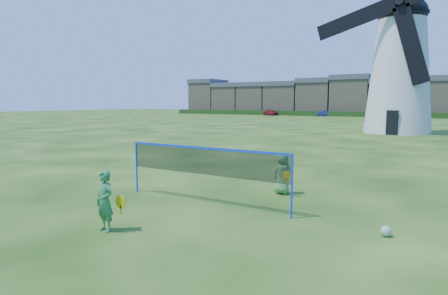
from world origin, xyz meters
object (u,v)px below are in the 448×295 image
object	(u,v)px
player_boy	(283,174)
play_ball	(386,231)
badminton_net	(204,162)
car_left	(271,113)
car_right	(326,113)
windmill	(400,65)
player_girl	(105,201)

from	to	relation	value
player_boy	play_ball	bearing A→B (deg)	147.79
badminton_net	car_left	size ratio (longest dim) A/B	1.40
car_right	windmill	bearing A→B (deg)	-177.57
play_ball	car_left	xyz separation A→B (m)	(-32.32, 64.46, 0.50)
windmill	badminton_net	distance (m)	29.28
windmill	car_right	size ratio (longest dim) A/B	5.07
player_boy	car_left	distance (m)	68.65
play_ball	car_left	distance (m)	72.11
car_left	car_right	distance (m)	11.20
windmill	car_right	world-z (taller)	windmill
windmill	player_boy	distance (m)	27.26
badminton_net	player_girl	world-z (taller)	badminton_net
car_left	player_girl	bearing A→B (deg)	-135.83
windmill	play_ball	bearing A→B (deg)	-82.89
windmill	play_ball	world-z (taller)	windmill
player_boy	car_right	world-z (taller)	player_boy
player_boy	player_girl	bearing A→B (deg)	72.43
badminton_net	car_right	world-z (taller)	badminton_net
car_left	player_boy	bearing A→B (deg)	-132.78
windmill	player_boy	world-z (taller)	windmill
windmill	car_left	size ratio (longest dim) A/B	4.95
play_ball	car_left	bearing A→B (deg)	116.63
windmill	car_left	distance (m)	45.92
windmill	car_right	distance (m)	41.46
player_girl	car_left	bearing A→B (deg)	120.28
play_ball	car_right	world-z (taller)	car_right
play_ball	car_right	size ratio (longest dim) A/B	0.06
windmill	player_boy	size ratio (longest dim) A/B	14.52
windmill	badminton_net	size ratio (longest dim) A/B	3.52
player_boy	windmill	bearing A→B (deg)	-86.31
play_ball	car_right	bearing A→B (deg)	107.81
badminton_net	player_girl	bearing A→B (deg)	-100.04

